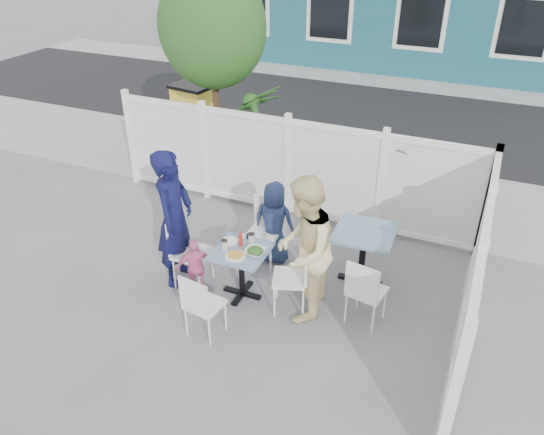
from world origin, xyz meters
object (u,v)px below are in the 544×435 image
at_px(chair_left, 186,246).
at_px(toddler, 195,268).
at_px(utility_cabinet, 194,121).
at_px(man, 175,218).
at_px(main_table, 241,260).
at_px(boy, 274,223).
at_px(chair_back, 265,226).
at_px(woman, 303,250).
at_px(chair_right, 297,272).
at_px(chair_near, 200,302).
at_px(spare_table, 364,243).

relative_size(chair_left, toddler, 1.16).
height_order(utility_cabinet, man, man).
xyz_separation_m(main_table, boy, (0.05, 0.89, 0.06)).
distance_m(boy, toddler, 1.28).
height_order(main_table, chair_back, chair_back).
xyz_separation_m(utility_cabinet, woman, (3.69, -3.73, 0.25)).
xyz_separation_m(chair_right, toddler, (-1.24, -0.26, -0.12)).
relative_size(utility_cabinet, boy, 1.10).
distance_m(chair_back, woman, 1.27).
height_order(woman, boy, woman).
bearing_deg(chair_back, utility_cabinet, -46.44).
bearing_deg(chair_left, chair_right, 89.93).
height_order(utility_cabinet, toddler, utility_cabinet).
relative_size(utility_cabinet, main_table, 1.91).
distance_m(chair_right, woman, 0.37).
distance_m(utility_cabinet, chair_back, 4.03).
relative_size(chair_left, man, 0.53).
distance_m(chair_left, boy, 1.24).
bearing_deg(main_table, chair_near, -95.31).
bearing_deg(woman, chair_back, -142.38).
bearing_deg(chair_right, woman, -130.71).
bearing_deg(utility_cabinet, woman, -36.16).
relative_size(chair_right, boy, 0.78).
distance_m(spare_table, chair_back, 1.36).
xyz_separation_m(chair_left, chair_back, (0.71, 0.88, -0.02)).
height_order(main_table, spare_table, spare_table).
distance_m(man, boy, 1.36).
height_order(chair_back, man, man).
bearing_deg(boy, chair_right, 123.74).
bearing_deg(utility_cabinet, main_table, -43.08).
bearing_deg(utility_cabinet, chair_near, -49.36).
xyz_separation_m(spare_table, man, (-2.21, -0.88, 0.31)).
distance_m(main_table, boy, 0.89).
relative_size(chair_back, toddler, 1.11).
relative_size(woman, toddler, 2.17).
xyz_separation_m(chair_left, chair_near, (0.69, -0.82, -0.07)).
relative_size(main_table, chair_back, 0.74).
distance_m(chair_right, man, 1.67).
bearing_deg(man, boy, -57.25).
relative_size(spare_table, chair_near, 0.93).
bearing_deg(woman, boy, -147.70).
height_order(chair_near, man, man).
bearing_deg(main_table, boy, 86.49).
bearing_deg(main_table, woman, -0.42).
distance_m(chair_left, chair_near, 1.08).
bearing_deg(chair_left, chair_near, 37.36).
height_order(utility_cabinet, spare_table, utility_cabinet).
bearing_deg(chair_back, main_table, 92.94).
relative_size(utility_cabinet, spare_table, 1.67).
height_order(spare_table, man, man).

